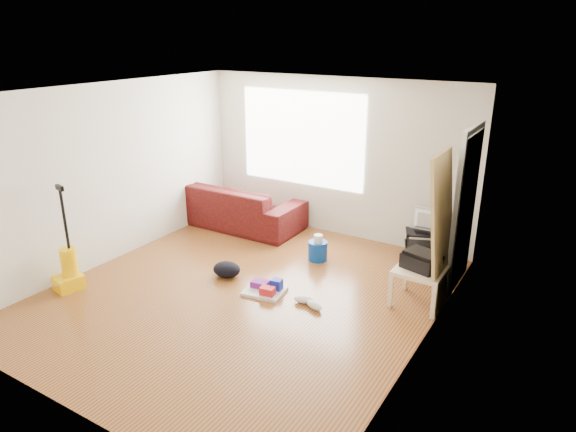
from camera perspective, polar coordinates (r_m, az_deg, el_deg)
The scene contains 13 objects.
room at distance 6.16m, azimuth -3.92°, elevation 2.08°, with size 4.51×5.01×2.51m.
sofa at distance 8.90m, azimuth -6.12°, elevation -0.84°, with size 2.46×0.96×0.72m, color #31030C.
tv_stand at distance 7.66m, azimuth 15.18°, elevation -3.18°, with size 0.71×0.56×0.43m.
tv at distance 7.53m, azimuth 15.43°, elevation -0.55°, with size 0.59×0.08×0.34m, color black.
side_table at distance 6.37m, azimuth 14.48°, elevation -6.25°, with size 0.58×0.58×0.47m.
printer at distance 6.30m, azimuth 14.62°, elevation -4.78°, with size 0.49×0.42×0.22m.
bucket at distance 7.50m, azimuth 3.30°, elevation -4.84°, with size 0.28×0.28×0.28m, color #06379A.
toilet_paper at distance 7.40m, azimuth 3.36°, elevation -3.54°, with size 0.13×0.13×0.12m, color silver.
cleaning_tray at distance 6.57m, azimuth -2.47°, elevation -8.08°, with size 0.55×0.46×0.18m.
backpack at distance 7.04m, azimuth -6.79°, elevation -6.67°, with size 0.38×0.30×0.21m, color black.
sneakers at distance 6.27m, azimuth 2.33°, elevation -9.56°, with size 0.44×0.22×0.10m.
vacuum at distance 7.16m, azimuth -23.20°, elevation -5.57°, with size 0.35×0.38×1.37m.
door_panel at distance 6.60m, azimuth 15.95°, elevation -9.30°, with size 0.04×0.75×1.87m, color tan.
Camera 1 is at (3.48, -4.63, 3.13)m, focal length 32.00 mm.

